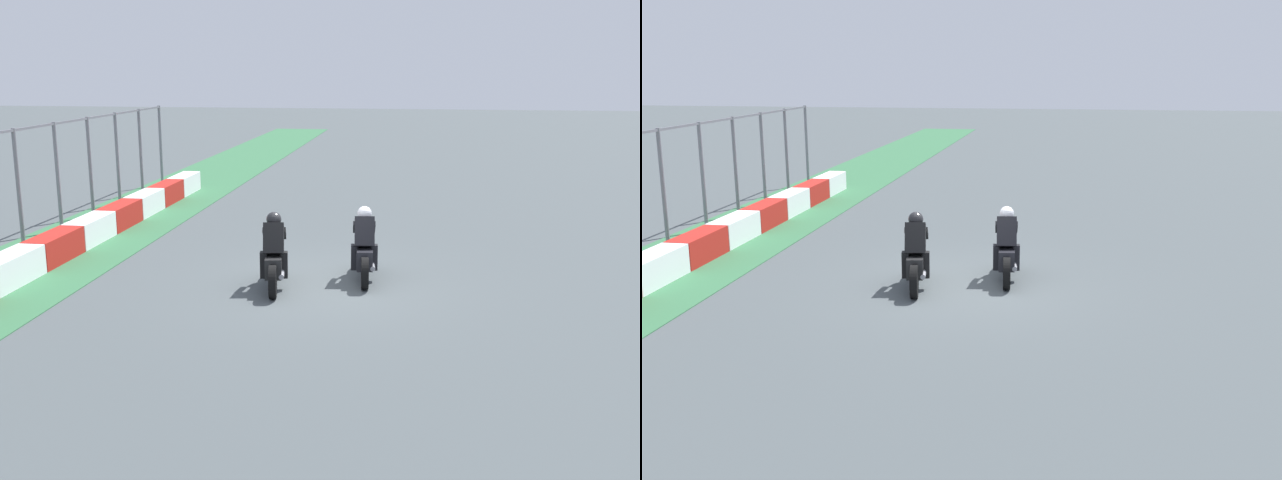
% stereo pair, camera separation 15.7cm
% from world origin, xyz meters
% --- Properties ---
extents(ground_plane, '(120.00, 120.00, 0.00)m').
position_xyz_m(ground_plane, '(0.00, 0.00, 0.00)').
color(ground_plane, '#484F51').
extents(grass_verge, '(72.00, 3.50, 0.02)m').
position_xyz_m(grass_verge, '(0.00, 6.45, 0.01)').
color(grass_verge, '#356C44').
rests_on(grass_verge, ground_plane).
extents(track_barrier, '(21.96, 0.60, 0.64)m').
position_xyz_m(track_barrier, '(-0.00, 6.20, 0.32)').
color(track_barrier, red).
rests_on(track_barrier, ground_plane).
extents(rider_lane_a, '(2.04, 0.57, 1.51)m').
position_xyz_m(rider_lane_a, '(0.53, -0.79, 0.62)').
color(rider_lane_a, black).
rests_on(rider_lane_a, ground_plane).
extents(rider_lane_b, '(2.04, 0.60, 1.51)m').
position_xyz_m(rider_lane_b, '(-0.31, 0.92, 0.62)').
color(rider_lane_b, black).
rests_on(rider_lane_b, ground_plane).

